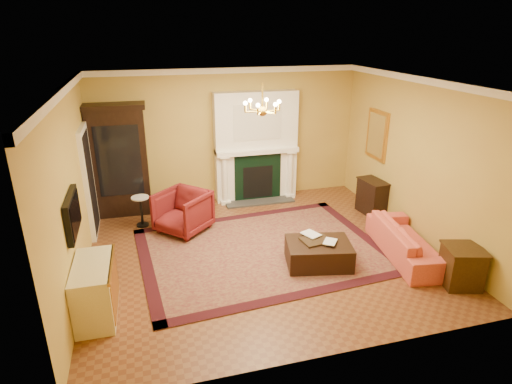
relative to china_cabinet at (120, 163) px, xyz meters
name	(u,v)px	position (x,y,z in m)	size (l,w,h in m)	color
floor	(262,252)	(2.40, -2.49, -1.15)	(6.00, 5.50, 0.02)	brown
ceiling	(263,82)	(2.40, -2.49, 1.87)	(6.00, 5.50, 0.02)	silver
wall_back	(228,136)	(2.40, 0.27, 0.36)	(6.00, 0.02, 3.00)	gold
wall_front	(331,250)	(2.40, -5.25, 0.36)	(6.00, 0.02, 3.00)	gold
wall_left	(71,190)	(-0.61, -2.49, 0.36)	(0.02, 5.50, 3.00)	gold
wall_right	(417,160)	(5.41, -2.49, 0.36)	(0.02, 5.50, 3.00)	gold
fireplace	(256,149)	(3.00, 0.08, 0.06)	(1.90, 0.70, 2.50)	white
crown_molding	(248,80)	(2.40, -1.53, 1.80)	(6.00, 5.50, 0.12)	white
doorway	(89,181)	(-0.55, -0.79, -0.09)	(0.08, 1.05, 2.10)	silver
tv_panel	(73,214)	(-0.55, -3.09, 0.21)	(0.09, 0.95, 0.58)	black
gilt_mirror	(377,135)	(5.37, -1.09, 0.51)	(0.06, 0.76, 1.05)	gold
chandelier	(262,108)	(2.40, -2.49, 1.47)	(0.63, 0.55, 0.53)	gold
oriental_rug	(262,250)	(2.42, -2.45, -1.13)	(4.30, 3.23, 0.02)	#4B101B
china_cabinet	(120,163)	(0.00, 0.00, 0.00)	(1.14, 0.52, 2.27)	black
wingback_armchair	(183,210)	(1.14, -1.27, -0.68)	(0.89, 0.84, 0.92)	maroon
pedestal_table	(141,209)	(0.35, -0.80, -0.77)	(0.35, 0.35, 0.63)	black
commode	(95,290)	(-0.33, -3.62, -0.74)	(0.51, 1.07, 0.80)	beige
coral_sofa	(408,236)	(4.84, -3.29, -0.75)	(1.98, 0.58, 0.77)	#E55648
end_table	(462,267)	(5.12, -4.33, -0.83)	(0.53, 0.53, 0.62)	#36230E
console_table	(372,197)	(5.18, -1.45, -0.77)	(0.37, 0.65, 0.73)	black
leather_ottoman	(318,253)	(3.21, -3.17, -0.92)	(1.07, 0.78, 0.40)	black
ottoman_tray	(316,240)	(3.18, -3.10, -0.71)	(0.47, 0.37, 0.03)	black
book_a	(307,229)	(3.06, -2.97, -0.53)	(0.23, 0.03, 0.31)	gray
book_b	(325,234)	(3.29, -3.20, -0.56)	(0.20, 0.02, 0.27)	gray
topiary_left	(235,139)	(2.50, 0.04, 0.34)	(0.17, 0.17, 0.46)	gray
topiary_right	(284,137)	(3.67, 0.04, 0.30)	(0.14, 0.14, 0.38)	gray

